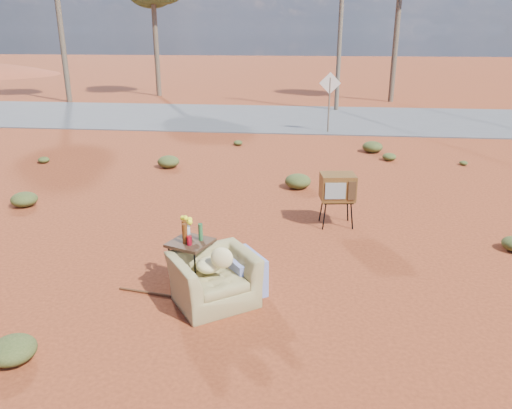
# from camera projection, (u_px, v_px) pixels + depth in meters

# --- Properties ---
(ground) EXTENTS (140.00, 140.00, 0.00)m
(ground) POSITION_uv_depth(u_px,v_px,m) (243.00, 286.00, 7.45)
(ground) COLOR #983E1E
(ground) RESTS_ON ground
(highway) EXTENTS (140.00, 7.00, 0.04)m
(highway) POSITION_uv_depth(u_px,v_px,m) (291.00, 118.00, 21.51)
(highway) COLOR #565659
(highway) RESTS_ON ground
(armchair) EXTENTS (1.40, 1.40, 0.96)m
(armchair) POSITION_uv_depth(u_px,v_px,m) (219.00, 271.00, 6.93)
(armchair) COLOR #948551
(armchair) RESTS_ON ground
(tv_unit) EXTENTS (0.71, 0.60, 1.03)m
(tv_unit) POSITION_uv_depth(u_px,v_px,m) (338.00, 188.00, 9.52)
(tv_unit) COLOR black
(tv_unit) RESTS_ON ground
(side_table) EXTENTS (0.70, 0.70, 1.09)m
(side_table) POSITION_uv_depth(u_px,v_px,m) (189.00, 238.00, 7.11)
(side_table) COLOR #3C2516
(side_table) RESTS_ON ground
(rusty_bar) EXTENTS (1.39, 0.27, 0.04)m
(rusty_bar) POSITION_uv_depth(u_px,v_px,m) (163.00, 295.00, 7.16)
(rusty_bar) COLOR #532E16
(rusty_bar) RESTS_ON ground
(road_sign) EXTENTS (0.78, 0.06, 2.19)m
(road_sign) POSITION_uv_depth(u_px,v_px,m) (330.00, 92.00, 18.04)
(road_sign) COLOR brown
(road_sign) RESTS_ON ground
(utility_pole_center) EXTENTS (1.40, 0.20, 8.00)m
(utility_pole_center) POSITION_uv_depth(u_px,v_px,m) (341.00, 17.00, 22.27)
(utility_pole_center) COLOR brown
(utility_pole_center) RESTS_ON ground
(scrub_patch) EXTENTS (17.49, 8.07, 0.33)m
(scrub_patch) POSITION_uv_depth(u_px,v_px,m) (234.00, 188.00, 11.63)
(scrub_patch) COLOR #4F5625
(scrub_patch) RESTS_ON ground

